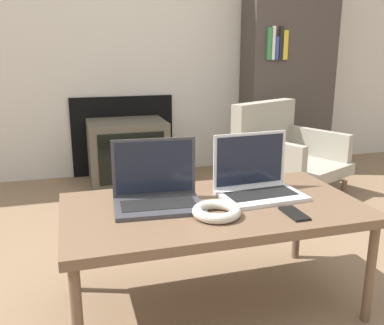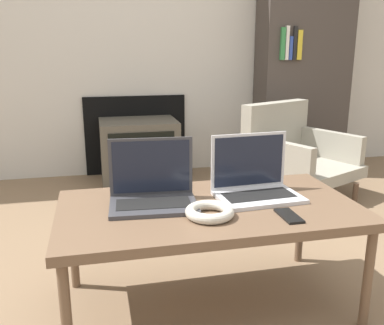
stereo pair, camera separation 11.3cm
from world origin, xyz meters
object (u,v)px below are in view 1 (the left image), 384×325
phone (294,213)px  laptop_left (157,190)px  headphones (216,211)px  tv (128,152)px  armchair (282,150)px  laptop_right (257,181)px

phone → laptop_left: bearing=151.8°
headphones → tv: 1.92m
headphones → armchair: armchair is taller
headphones → armchair: size_ratio=0.21×
laptop_right → armchair: bearing=53.8°
laptop_right → armchair: laptop_right is taller
headphones → phone: (0.28, -0.07, -0.01)m
headphones → phone: headphones is taller
phone → armchair: armchair is taller
laptop_right → phone: (0.04, -0.25, -0.05)m
laptop_right → headphones: (-0.24, -0.18, -0.04)m
laptop_left → laptop_right: (0.42, 0.00, 0.00)m
laptop_left → tv: size_ratio=0.59×
laptop_left → headphones: laptop_left is taller
laptop_left → headphones: (0.18, -0.18, -0.04)m
laptop_right → armchair: (0.75, 1.17, -0.18)m
headphones → armchair: 1.68m
headphones → tv: size_ratio=0.30×
laptop_left → headphones: size_ratio=1.95×
tv → phone: bearing=-80.2°
laptop_right → phone: laptop_right is taller
laptop_right → phone: 0.26m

